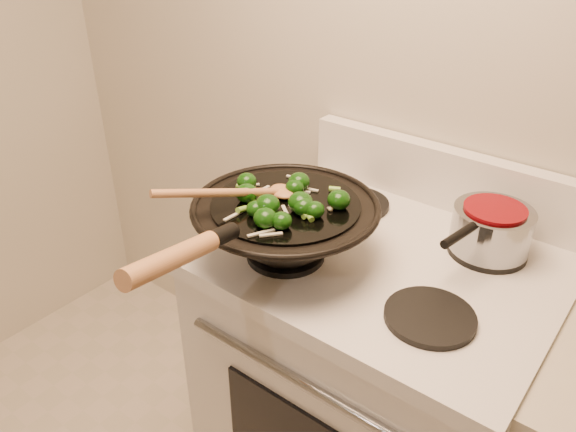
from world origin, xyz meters
The scene contains 5 objects.
stove centered at (-0.19, 1.17, 0.47)m, with size 0.78×0.67×1.08m.
wok centered at (-0.37, 1.01, 1.00)m, with size 0.42×0.69×0.25m.
stirfry centered at (-0.35, 1.00, 1.08)m, with size 0.26×0.28×0.05m.
wooden_spoon centered at (-0.43, 0.97, 1.09)m, with size 0.17×0.31×0.08m.
saucepan centered at (-0.01, 1.32, 0.99)m, with size 0.18×0.29×0.11m.
Camera 1 is at (0.30, 0.18, 1.65)m, focal length 35.00 mm.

